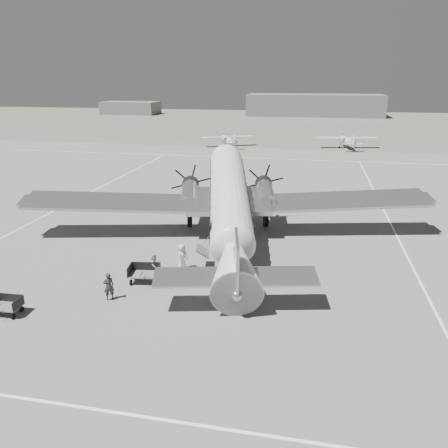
{
  "coord_description": "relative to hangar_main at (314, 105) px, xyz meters",
  "views": [
    {
      "loc": [
        5.05,
        -26.0,
        11.77
      ],
      "look_at": [
        -0.53,
        1.8,
        2.2
      ],
      "focal_mm": 35.0,
      "sensor_mm": 36.0,
      "label": 1
    }
  ],
  "objects": [
    {
      "name": "ground_crew",
      "position": [
        -10.47,
        -125.96,
        -2.49
      ],
      "size": [
        0.7,
        0.66,
        1.61
      ],
      "primitive_type": "imported",
      "rotation": [
        0.0,
        0.0,
        3.79
      ],
      "color": "#292929",
      "rests_on": "ground"
    },
    {
      "name": "ramp_agent",
      "position": [
        -8.96,
        -122.69,
        -2.52
      ],
      "size": [
        0.87,
        0.95,
        1.56
      ],
      "primitive_type": "imported",
      "rotation": [
        0.0,
        0.0,
        1.09
      ],
      "color": "#B3B3B1",
      "rests_on": "ground"
    },
    {
      "name": "ground",
      "position": [
        -5.0,
        -120.0,
        -3.3
      ],
      "size": [
        260.0,
        260.0,
        0.0
      ],
      "primitive_type": "plane",
      "color": "slate",
      "rests_on": "ground"
    },
    {
      "name": "taxi_line_horizon",
      "position": [
        -5.0,
        -80.0,
        -3.29
      ],
      "size": [
        90.0,
        0.15,
        0.01
      ],
      "primitive_type": "cube",
      "color": "white",
      "rests_on": "ground"
    },
    {
      "name": "light_plane_right",
      "position": [
        6.02,
        -67.38,
        -2.22
      ],
      "size": [
        11.66,
        10.07,
        2.15
      ],
      "primitive_type": null,
      "rotation": [
        0.0,
        0.0,
        0.17
      ],
      "color": "silver",
      "rests_on": "ground"
    },
    {
      "name": "taxi_line_near",
      "position": [
        -5.0,
        -134.0,
        -3.29
      ],
      "size": [
        60.0,
        0.15,
        0.01
      ],
      "primitive_type": "cube",
      "color": "white",
      "rests_on": "ground"
    },
    {
      "name": "light_plane_left",
      "position": [
        -14.52,
        -69.34,
        -2.31
      ],
      "size": [
        12.05,
        11.26,
        1.99
      ],
      "primitive_type": null,
      "rotation": [
        0.0,
        0.0,
        0.47
      ],
      "color": "silver",
      "rests_on": "ground"
    },
    {
      "name": "passenger",
      "position": [
        -7.66,
        -121.26,
        -2.45
      ],
      "size": [
        0.81,
        0.97,
        1.71
      ],
      "primitive_type": "imported",
      "rotation": [
        0.0,
        0.0,
        1.19
      ],
      "color": "silver",
      "rests_on": "ground"
    },
    {
      "name": "hangar_main",
      "position": [
        0.0,
        0.0,
        0.0
      ],
      "size": [
        42.0,
        14.0,
        6.6
      ],
      "color": "#606060",
      "rests_on": "ground"
    },
    {
      "name": "dc3_airliner",
      "position": [
        -5.53,
        -116.2,
        -0.27
      ],
      "size": [
        35.88,
        28.53,
        6.06
      ],
      "primitive_type": null,
      "rotation": [
        0.0,
        0.0,
        0.22
      ],
      "color": "#A7A7A9",
      "rests_on": "ground"
    },
    {
      "name": "shed_secondary",
      "position": [
        -60.0,
        -5.0,
        -1.3
      ],
      "size": [
        18.0,
        10.0,
        4.0
      ],
      "primitive_type": "cube",
      "color": "#5D5D5D",
      "rests_on": "ground"
    },
    {
      "name": "baggage_cart_near",
      "position": [
        -9.35,
        -123.53,
        -2.76
      ],
      "size": [
        2.1,
        1.62,
        1.09
      ],
      "primitive_type": null,
      "rotation": [
        0.0,
        0.0,
        0.14
      ],
      "color": "#5D5D5D",
      "rests_on": "ground"
    },
    {
      "name": "baggage_cart_far",
      "position": [
        -15.07,
        -128.53,
        -2.82
      ],
      "size": [
        1.74,
        1.26,
        0.96
      ],
      "primitive_type": null,
      "rotation": [
        0.0,
        0.0,
        0.04
      ],
      "color": "#5D5D5D",
      "rests_on": "ground"
    },
    {
      "name": "grass_infield",
      "position": [
        -5.0,
        -25.0,
        -3.3
      ],
      "size": [
        260.0,
        90.0,
        0.01
      ],
      "primitive_type": "cube",
      "color": "#5F5C50",
      "rests_on": "ground"
    },
    {
      "name": "taxi_line_left",
      "position": [
        -23.0,
        -110.0,
        -3.29
      ],
      "size": [
        0.15,
        60.0,
        0.01
      ],
      "primitive_type": "cube",
      "color": "white",
      "rests_on": "ground"
    },
    {
      "name": "taxi_line_right",
      "position": [
        7.0,
        -120.0,
        -3.29
      ],
      "size": [
        0.15,
        80.0,
        0.01
      ],
      "primitive_type": "cube",
      "color": "white",
      "rests_on": "ground"
    }
  ]
}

